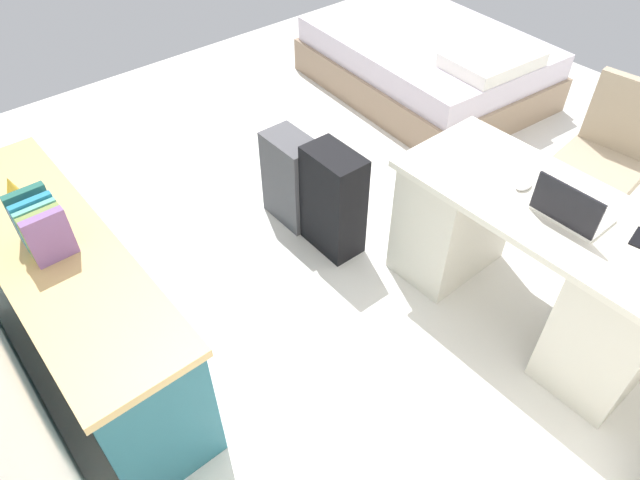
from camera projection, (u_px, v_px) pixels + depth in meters
name	position (u px, v px, depth m)	size (l,w,h in m)	color
ground_plane	(382.00, 204.00, 3.78)	(5.68, 5.68, 0.00)	silver
desk	(530.00, 258.00, 2.84)	(1.44, 0.66, 0.76)	silver
office_chair	(600.00, 169.00, 3.35)	(0.52, 0.52, 0.94)	black
credenza	(77.00, 303.00, 2.66)	(1.80, 0.48, 0.75)	#235B6B
bed	(426.00, 63.00, 4.74)	(2.01, 1.56, 0.58)	gray
suitcase_black	(333.00, 202.00, 3.27)	(0.36, 0.22, 0.67)	black
suitcase_spare_grey	(292.00, 179.00, 3.49)	(0.36, 0.22, 0.59)	#4C4C51
laptop	(570.00, 210.00, 2.48)	(0.31, 0.22, 0.21)	silver
computer_mouse	(524.00, 185.00, 2.67)	(0.06, 0.10, 0.03)	white
book_row	(41.00, 226.00, 2.33)	(0.24, 0.17, 0.24)	#7D5695
figurine_small	(11.00, 187.00, 2.61)	(0.08, 0.08, 0.11)	gold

